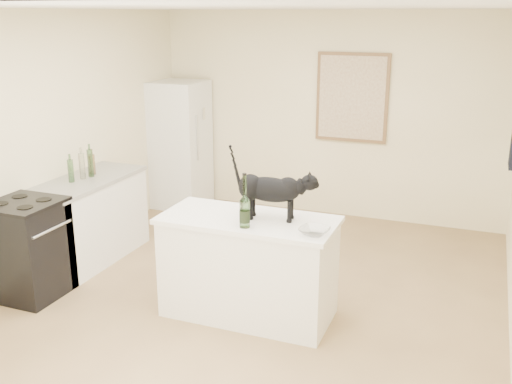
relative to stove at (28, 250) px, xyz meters
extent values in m
plane|color=#9E7F54|center=(1.95, 0.60, -0.45)|extent=(5.50, 5.50, 0.00)
plane|color=white|center=(1.95, 0.60, 2.15)|extent=(5.50, 5.50, 0.00)
plane|color=#FFF3C5|center=(1.95, 3.35, 0.85)|extent=(4.50, 0.00, 4.50)
plane|color=#FFF3C5|center=(1.95, -2.15, 0.85)|extent=(4.50, 0.00, 4.50)
plane|color=#FFF3C5|center=(-0.30, 0.60, 0.85)|extent=(0.00, 5.50, 5.50)
cube|color=white|center=(2.05, 0.40, -0.02)|extent=(1.44, 0.67, 0.86)
cube|color=white|center=(2.05, 0.40, 0.43)|extent=(1.50, 0.70, 0.04)
cube|color=white|center=(0.00, 0.90, -0.02)|extent=(0.60, 1.40, 0.86)
cube|color=gray|center=(0.00, 0.90, 0.43)|extent=(0.62, 1.44, 0.04)
cube|color=black|center=(0.00, 0.00, 0.00)|extent=(0.60, 0.60, 0.90)
cube|color=white|center=(0.00, 2.95, 0.40)|extent=(0.68, 0.68, 1.70)
cube|color=brown|center=(2.25, 3.32, 1.10)|extent=(0.90, 0.03, 1.10)
cube|color=beige|center=(2.25, 3.30, 1.10)|extent=(0.82, 0.00, 1.02)
cylinder|color=#265020|center=(2.11, 0.18, 0.65)|extent=(0.09, 0.09, 0.40)
imported|color=white|center=(2.68, 0.22, 0.48)|extent=(0.26, 0.26, 0.06)
cube|color=silver|center=(0.34, 3.03, 0.83)|extent=(0.02, 0.12, 0.16)
cylinder|color=#A2B0A3|center=(-0.02, 0.90, 0.59)|extent=(0.06, 0.06, 0.27)
cylinder|color=brown|center=(-0.03, 1.09, 0.56)|extent=(0.06, 0.06, 0.22)
cylinder|color=#1B501F|center=(-0.05, 0.76, 0.57)|extent=(0.06, 0.06, 0.23)
cylinder|color=#18491C|center=(0.01, 1.00, 0.60)|extent=(0.06, 0.06, 0.29)
camera|label=1|loc=(3.83, -3.95, 2.11)|focal=41.41mm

